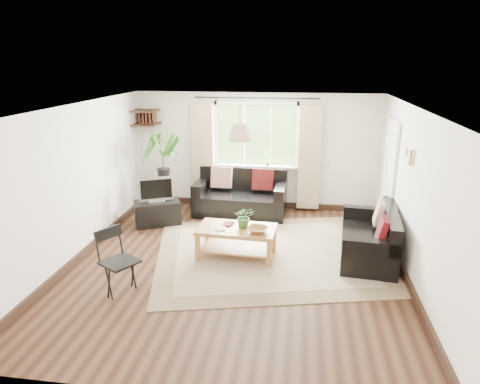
# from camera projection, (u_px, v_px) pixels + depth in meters

# --- Properties ---
(floor) EXTENTS (5.50, 5.50, 0.00)m
(floor) POSITION_uv_depth(u_px,v_px,m) (236.00, 264.00, 6.62)
(floor) COLOR black
(floor) RESTS_ON ground
(ceiling) EXTENTS (5.50, 5.50, 0.00)m
(ceiling) POSITION_uv_depth(u_px,v_px,m) (236.00, 107.00, 5.90)
(ceiling) COLOR white
(ceiling) RESTS_ON floor
(wall_back) EXTENTS (5.00, 0.02, 2.40)m
(wall_back) POSITION_uv_depth(u_px,v_px,m) (256.00, 152.00, 8.86)
(wall_back) COLOR silver
(wall_back) RESTS_ON floor
(wall_front) EXTENTS (5.00, 0.02, 2.40)m
(wall_front) POSITION_uv_depth(u_px,v_px,m) (188.00, 284.00, 3.66)
(wall_front) COLOR silver
(wall_front) RESTS_ON floor
(wall_left) EXTENTS (0.02, 5.50, 2.40)m
(wall_left) POSITION_uv_depth(u_px,v_px,m) (76.00, 184.00, 6.60)
(wall_left) COLOR silver
(wall_left) RESTS_ON floor
(wall_right) EXTENTS (0.02, 5.50, 2.40)m
(wall_right) POSITION_uv_depth(u_px,v_px,m) (414.00, 198.00, 5.92)
(wall_right) COLOR silver
(wall_right) RESTS_ON floor
(rug) EXTENTS (4.17, 3.79, 0.02)m
(rug) POSITION_uv_depth(u_px,v_px,m) (268.00, 253.00, 6.96)
(rug) COLOR beige
(rug) RESTS_ON floor
(window) EXTENTS (2.50, 0.16, 2.16)m
(window) POSITION_uv_depth(u_px,v_px,m) (256.00, 135.00, 8.72)
(window) COLOR white
(window) RESTS_ON wall_back
(door) EXTENTS (0.06, 0.96, 2.06)m
(door) POSITION_uv_depth(u_px,v_px,m) (388.00, 179.00, 7.59)
(door) COLOR silver
(door) RESTS_ON wall_right
(corner_shelf) EXTENTS (0.50, 0.50, 0.34)m
(corner_shelf) POSITION_uv_depth(u_px,v_px,m) (146.00, 118.00, 8.72)
(corner_shelf) COLOR black
(corner_shelf) RESTS_ON wall_back
(pendant_lamp) EXTENTS (0.36, 0.36, 0.54)m
(pendant_lamp) POSITION_uv_depth(u_px,v_px,m) (240.00, 128.00, 6.38)
(pendant_lamp) COLOR beige
(pendant_lamp) RESTS_ON ceiling
(wall_sconce) EXTENTS (0.12, 0.12, 0.28)m
(wall_sconce) POSITION_uv_depth(u_px,v_px,m) (409.00, 155.00, 6.05)
(wall_sconce) COLOR beige
(wall_sconce) RESTS_ON wall_right
(sofa_back) EXTENTS (1.86, 0.98, 0.86)m
(sofa_back) POSITION_uv_depth(u_px,v_px,m) (240.00, 194.00, 8.64)
(sofa_back) COLOR black
(sofa_back) RESTS_ON floor
(sofa_right) EXTENTS (1.69, 0.97, 0.76)m
(sofa_right) POSITION_uv_depth(u_px,v_px,m) (369.00, 235.00, 6.76)
(sofa_right) COLOR black
(sofa_right) RESTS_ON floor
(coffee_table) EXTENTS (1.26, 0.74, 0.50)m
(coffee_table) POSITION_uv_depth(u_px,v_px,m) (237.00, 242.00, 6.81)
(coffee_table) COLOR brown
(coffee_table) RESTS_ON floor
(table_plant) EXTENTS (0.35, 0.31, 0.34)m
(table_plant) POSITION_uv_depth(u_px,v_px,m) (244.00, 217.00, 6.71)
(table_plant) COLOR #345F26
(table_plant) RESTS_ON coffee_table
(bowl) EXTENTS (0.37, 0.37, 0.08)m
(bowl) POSITION_uv_depth(u_px,v_px,m) (258.00, 230.00, 6.55)
(bowl) COLOR brown
(bowl) RESTS_ON coffee_table
(book_a) EXTENTS (0.19, 0.23, 0.02)m
(book_a) POSITION_uv_depth(u_px,v_px,m) (216.00, 228.00, 6.68)
(book_a) COLOR silver
(book_a) RESTS_ON coffee_table
(book_b) EXTENTS (0.21, 0.25, 0.02)m
(book_b) POSITION_uv_depth(u_px,v_px,m) (224.00, 223.00, 6.90)
(book_b) COLOR #5C2A24
(book_b) RESTS_ON coffee_table
(tv_stand) EXTENTS (0.96, 0.79, 0.45)m
(tv_stand) POSITION_uv_depth(u_px,v_px,m) (158.00, 213.00, 8.17)
(tv_stand) COLOR black
(tv_stand) RESTS_ON floor
(tv) EXTENTS (0.68, 0.47, 0.50)m
(tv) POSITION_uv_depth(u_px,v_px,m) (156.00, 189.00, 8.03)
(tv) COLOR #A5A5AA
(tv) RESTS_ON tv_stand
(palm_stand) EXTENTS (0.73, 0.73, 1.70)m
(palm_stand) POSITION_uv_depth(u_px,v_px,m) (164.00, 174.00, 8.47)
(palm_stand) COLOR black
(palm_stand) RESTS_ON floor
(folding_chair) EXTENTS (0.64, 0.64, 0.90)m
(folding_chair) POSITION_uv_depth(u_px,v_px,m) (120.00, 263.00, 5.68)
(folding_chair) COLOR black
(folding_chair) RESTS_ON floor
(sill_plant) EXTENTS (0.14, 0.10, 0.27)m
(sill_plant) POSITION_uv_depth(u_px,v_px,m) (268.00, 160.00, 8.75)
(sill_plant) COLOR #2D6023
(sill_plant) RESTS_ON window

